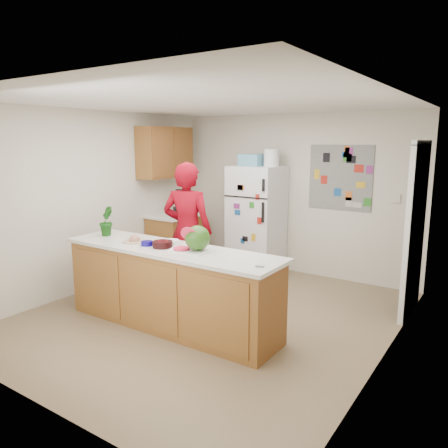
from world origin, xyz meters
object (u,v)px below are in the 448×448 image
Objects in this scene: person at (188,232)px; watermelon at (197,238)px; cherry_bowl at (163,244)px; refrigerator at (256,220)px.

watermelon is (0.74, -0.76, 0.16)m from person.
person is at bearing 134.31° from watermelon.
watermelon is at bearing 116.99° from person.
cherry_bowl is (-0.43, -0.07, -0.11)m from watermelon.
person reaches higher than cherry_bowl.
refrigerator is 2.42m from cherry_bowl.
refrigerator is at bearing 94.25° from cherry_bowl.
person is 8.21× the size of cherry_bowl.
person is (-0.13, -1.58, 0.06)m from refrigerator.
person is 1.07m from watermelon.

